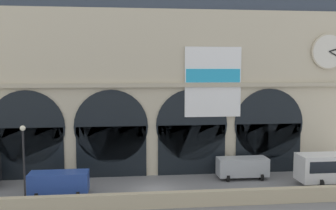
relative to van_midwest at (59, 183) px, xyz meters
name	(u,v)px	position (x,y,z in m)	size (l,w,h in m)	color
ground_plane	(156,190)	(8.76, 0.71, -1.25)	(200.00, 200.00, 0.00)	slate
quay_parapet_wall	(160,200)	(8.76, -3.79, -0.61)	(90.00, 0.70, 1.27)	#BCAD8C
station_building	(151,75)	(8.79, 8.06, 9.49)	(44.46, 5.09, 22.17)	beige
van_midwest	(59,183)	(0.00, 0.00, 0.00)	(5.20, 2.48, 2.20)	#28479E
van_mideast	(242,167)	(18.00, 3.48, 0.00)	(5.20, 2.48, 2.20)	#ADB2B7
street_lamp_quayside	(24,156)	(-2.17, -2.99, 3.17)	(0.44, 0.44, 6.90)	black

